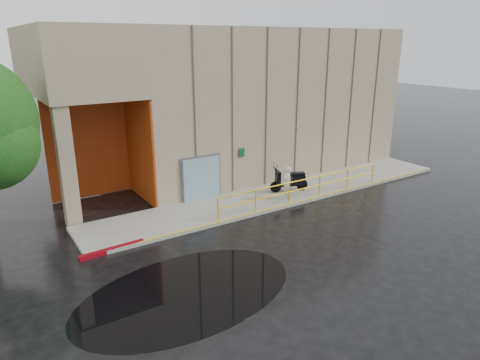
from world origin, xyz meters
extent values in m
plane|color=black|center=(0.00, 0.00, 0.00)|extent=(120.00, 120.00, 0.00)
cube|color=gray|center=(4.00, 4.50, 0.07)|extent=(20.00, 3.00, 0.15)
cube|color=gray|center=(6.00, 11.00, 4.00)|extent=(16.00, 10.00, 8.00)
cube|color=gray|center=(-4.00, 11.00, 6.50)|extent=(4.00, 10.00, 3.00)
cube|color=gray|center=(-5.60, 6.40, 2.50)|extent=(0.60, 0.60, 5.00)
cube|color=#9A360E|center=(-4.00, 9.50, 2.50)|extent=(3.80, 0.15, 4.90)
cube|color=#9A360E|center=(-2.05, 7.75, 2.50)|extent=(0.10, 3.50, 4.90)
cube|color=#88AAB9|center=(0.20, 5.88, 1.15)|extent=(1.90, 0.10, 2.00)
cube|color=slate|center=(0.20, 5.96, 1.15)|extent=(2.10, 0.06, 2.20)
cube|color=#0B5123|center=(2.50, 5.94, 2.10)|extent=(0.32, 0.04, 0.42)
cylinder|color=#E3B50B|center=(4.25, 3.15, 1.15)|extent=(9.50, 0.06, 0.06)
cylinder|color=#E3B50B|center=(4.25, 3.15, 0.70)|extent=(9.50, 0.06, 0.06)
imported|color=silver|center=(3.56, 3.66, 0.95)|extent=(0.69, 0.60, 1.60)
cylinder|color=black|center=(3.70, 4.68, 0.43)|extent=(0.57, 0.29, 0.56)
cylinder|color=black|center=(5.03, 4.23, 0.43)|extent=(0.57, 0.29, 0.56)
cube|color=maroon|center=(-5.00, 3.10, 0.09)|extent=(2.41, 0.28, 0.18)
cube|color=black|center=(-3.87, -0.75, 0.00)|extent=(7.47, 4.92, 0.01)
camera|label=1|loc=(-8.74, -11.21, 7.35)|focal=32.00mm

